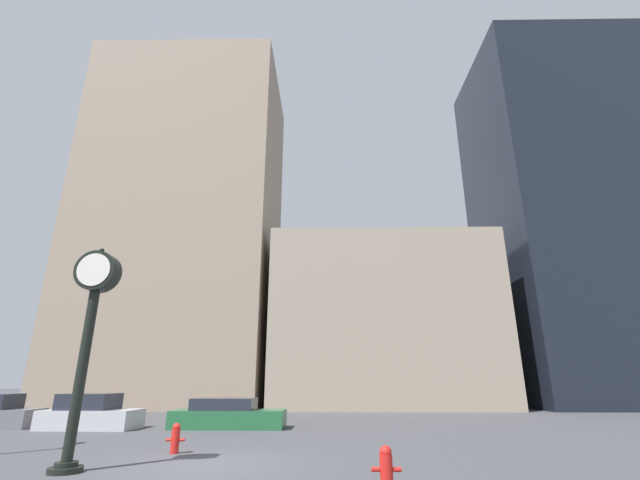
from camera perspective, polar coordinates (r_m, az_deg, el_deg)
name	(u,v)px	position (r m, az deg, el deg)	size (l,w,h in m)	color
ground_plane	(206,464)	(12.09, -14.98, -26.93)	(200.00, 200.00, 0.00)	#424247
building_tall_tower	(186,226)	(39.88, -17.40, 1.81)	(15.48, 12.00, 30.07)	gray
building_storefront_row	(380,324)	(36.10, 8.03, -11.08)	(16.99, 12.00, 12.65)	gray
building_glass_modern	(562,215)	(43.59, 29.60, 2.94)	(12.71, 12.00, 31.81)	black
street_clock	(91,317)	(12.10, -28.26, -9.07)	(1.02, 0.73, 5.21)	black
car_silver	(91,414)	(21.87, -28.25, -19.76)	(3.91, 2.02, 1.41)	#BCBCC1
car_green	(228,415)	(20.32, -12.19, -21.88)	(4.83, 1.90, 1.22)	#236038
fire_hydrant_near	(176,438)	(13.92, -18.71, -23.71)	(0.53, 0.23, 0.79)	red
fire_hydrant_far	(386,466)	(9.38, 8.82, -27.65)	(0.57, 0.25, 0.74)	red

